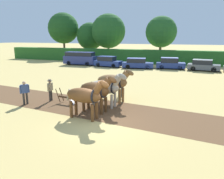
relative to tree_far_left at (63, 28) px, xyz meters
The scene contains 20 objects.
ground_plane 40.26m from the tree_far_left, 55.80° to the right, with size 240.00×240.00×0.00m, color tan.
plowed_furrow_strip 35.78m from the tree_far_left, 59.35° to the right, with size 22.30×3.89×0.01m, color brown.
hedgerow 23.62m from the tree_far_left, 14.19° to the right, with size 60.74×1.76×2.32m, color #286023.
tree_far_left is the anchor object (origin of this frame).
tree_left 6.56m from the tree_far_left, ahead, with size 5.68×5.68×7.40m.
tree_center_left 10.95m from the tree_far_left, ahead, with size 6.74×6.74×8.93m.
tree_center 21.45m from the tree_far_left, ahead, with size 5.57×5.57×8.11m.
draft_horse_lead_left 39.12m from the tree_far_left, 56.90° to the right, with size 2.85×1.11×2.40m.
draft_horse_lead_right 38.19m from the tree_far_left, 55.74° to the right, with size 2.63×1.23×2.41m.
draft_horse_trail_left 37.30m from the tree_far_left, 54.49° to the right, with size 2.83×1.14×2.40m.
draft_horse_trail_right 36.39m from the tree_far_left, 53.21° to the right, with size 2.90×1.28×2.47m.
plow 36.23m from the tree_far_left, 58.28° to the right, with size 1.56×0.50×1.13m.
farmer_at_plow 35.20m from the tree_far_left, 60.27° to the right, with size 0.40×0.63×1.60m.
farmer_beside_team 35.36m from the tree_far_left, 51.69° to the right, with size 0.53×0.45×1.60m.
farmer_onlooker_left 35.76m from the tree_far_left, 62.92° to the right, with size 0.43×0.57×1.62m.
parked_van 15.63m from the tree_far_left, 48.87° to the right, with size 5.30×2.12×2.09m.
parked_car_left 19.59m from the tree_far_left, 38.46° to the right, with size 4.41×2.21×1.60m.
parked_car_center_left 23.43m from the tree_far_left, 31.47° to the right, with size 4.67×2.46×1.49m.
parked_car_center 26.90m from the tree_far_left, 24.39° to the right, with size 4.13×2.13×1.61m.
parked_car_center_right 30.99m from the tree_far_left, 21.48° to the right, with size 4.26×2.21×1.50m.
Camera 1 is at (4.16, -10.19, 4.58)m, focal length 35.00 mm.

